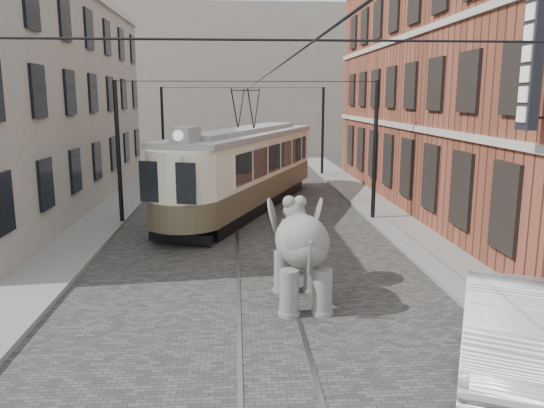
{
  "coord_description": "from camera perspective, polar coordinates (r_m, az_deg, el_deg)",
  "views": [
    {
      "loc": [
        -0.74,
        -16.6,
        5.27
      ],
      "look_at": [
        0.34,
        -0.57,
        2.1
      ],
      "focal_mm": 35.48,
      "sensor_mm": 36.0,
      "label": 1
    }
  ],
  "objects": [
    {
      "name": "brick_building",
      "position": [
        28.17,
        21.26,
        11.91
      ],
      "size": [
        8.0,
        26.0,
        12.0
      ],
      "primitive_type": "cube",
      "color": "brown",
      "rests_on": "ground"
    },
    {
      "name": "catenary",
      "position": [
        21.72,
        -2.42,
        5.16
      ],
      "size": [
        11.0,
        30.2,
        6.0
      ],
      "primitive_type": null,
      "color": "black",
      "rests_on": "ground"
    },
    {
      "name": "sidewalk_right",
      "position": [
        18.65,
        17.59,
        -5.55
      ],
      "size": [
        2.0,
        60.0,
        0.15
      ],
      "primitive_type": "cube",
      "color": "slate",
      "rests_on": "ground"
    },
    {
      "name": "stucco_building",
      "position": [
        28.51,
        -25.33,
        9.57
      ],
      "size": [
        7.0,
        24.0,
        10.0
      ],
      "primitive_type": "cube",
      "color": "gray",
      "rests_on": "ground"
    },
    {
      "name": "parked_car",
      "position": [
        11.89,
        23.8,
        -11.9
      ],
      "size": [
        3.62,
        5.15,
        1.61
      ],
      "primitive_type": "imported",
      "rotation": [
        0.0,
        0.0,
        -0.44
      ],
      "color": "#B3B3B8",
      "rests_on": "ground"
    },
    {
      "name": "distant_block",
      "position": [
        56.63,
        -3.19,
        12.91
      ],
      "size": [
        28.0,
        10.0,
        14.0
      ],
      "primitive_type": "cube",
      "color": "gray",
      "rests_on": "ground"
    },
    {
      "name": "elephant",
      "position": [
        13.96,
        3.18,
        -5.42
      ],
      "size": [
        2.37,
        4.25,
        2.58
      ],
      "primitive_type": null,
      "rotation": [
        0.0,
        0.0,
        0.01
      ],
      "color": "slate",
      "rests_on": "ground"
    },
    {
      "name": "sidewalk_left",
      "position": [
        18.32,
        -22.13,
        -6.16
      ],
      "size": [
        2.0,
        60.0,
        0.15
      ],
      "primitive_type": "cube",
      "color": "slate",
      "rests_on": "ground"
    },
    {
      "name": "ground",
      "position": [
        17.43,
        -1.24,
        -6.44
      ],
      "size": [
        120.0,
        120.0,
        0.0
      ],
      "primitive_type": "plane",
      "color": "#464440"
    },
    {
      "name": "tram_rails",
      "position": [
        17.43,
        -1.24,
        -6.4
      ],
      "size": [
        1.54,
        80.0,
        0.02
      ],
      "primitive_type": null,
      "color": "slate",
      "rests_on": "ground"
    },
    {
      "name": "tram",
      "position": [
        25.72,
        -2.76,
        5.74
      ],
      "size": [
        7.96,
        14.42,
        5.68
      ],
      "primitive_type": null,
      "rotation": [
        0.0,
        0.0,
        -0.37
      ],
      "color": "beige",
      "rests_on": "ground"
    }
  ]
}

